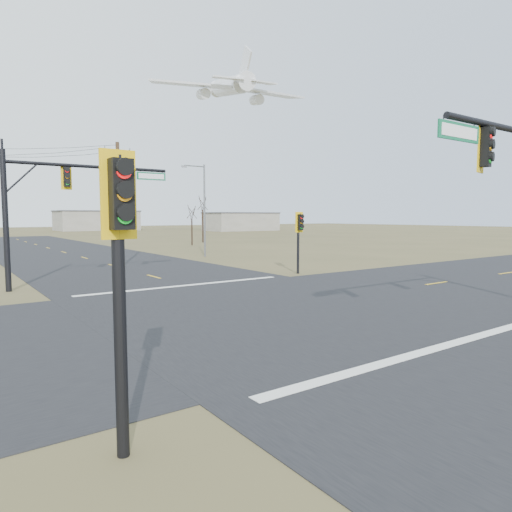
{
  "coord_description": "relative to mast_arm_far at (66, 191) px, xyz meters",
  "views": [
    {
      "loc": [
        -11.26,
        -14.97,
        3.83
      ],
      "look_at": [
        0.1,
        1.0,
        2.11
      ],
      "focal_mm": 32.0,
      "sensor_mm": 36.0,
      "label": 1
    }
  ],
  "objects": [
    {
      "name": "stop_bar_near",
      "position": [
        5.26,
        -18.56,
        -5.13
      ],
      "size": [
        12.0,
        0.4,
        0.01
      ],
      "primitive_type": "cube",
      "color": "silver",
      "rests_on": "road_ns"
    },
    {
      "name": "jet_airliner",
      "position": [
        42.04,
        50.02,
        23.48
      ],
      "size": [
        23.75,
        24.59,
        12.88
      ],
      "rotation": [
        0.0,
        -0.18,
        1.36
      ],
      "color": "silver"
    },
    {
      "name": "pedestal_signal_ne",
      "position": [
        13.81,
        -3.16,
        -2.12
      ],
      "size": [
        0.63,
        0.54,
        4.13
      ],
      "rotation": [
        0.0,
        0.0,
        -0.22
      ],
      "color": "black",
      "rests_on": "ground"
    },
    {
      "name": "ground",
      "position": [
        5.26,
        -11.06,
        -5.16
      ],
      "size": [
        320.0,
        320.0,
        0.0
      ],
      "primitive_type": "plane",
      "color": "brown",
      "rests_on": "ground"
    },
    {
      "name": "pedestal_signal_sw",
      "position": [
        -3.67,
        -19.22,
        -1.69
      ],
      "size": [
        0.57,
        0.51,
        4.85
      ],
      "rotation": [
        0.0,
        0.0,
        0.03
      ],
      "color": "black",
      "rests_on": "ground"
    },
    {
      "name": "stop_bar_far",
      "position": [
        5.26,
        -3.56,
        -5.13
      ],
      "size": [
        12.0,
        0.4,
        0.01
      ],
      "primitive_type": "cube",
      "color": "silver",
      "rests_on": "road_ns"
    },
    {
      "name": "road_ew",
      "position": [
        5.26,
        -11.06,
        -5.15
      ],
      "size": [
        160.0,
        14.0,
        0.02
      ],
      "primitive_type": "cube",
      "color": "black",
      "rests_on": "ground"
    },
    {
      "name": "warehouse_mid",
      "position": [
        30.26,
        98.94,
        -2.66
      ],
      "size": [
        20.0,
        12.0,
        5.0
      ],
      "primitive_type": "cube",
      "color": "#9E988C",
      "rests_on": "ground"
    },
    {
      "name": "bare_tree_c",
      "position": [
        21.8,
        27.57,
        -0.77
      ],
      "size": [
        2.58,
        2.58,
        5.6
      ],
      "rotation": [
        0.0,
        0.0,
        -0.1
      ],
      "color": "black",
      "rests_on": "ground"
    },
    {
      "name": "road_ns",
      "position": [
        5.26,
        -11.06,
        -5.15
      ],
      "size": [
        14.0,
        160.0,
        0.02
      ],
      "primitive_type": "cube",
      "color": "black",
      "rests_on": "ground"
    },
    {
      "name": "mast_arm_far",
      "position": [
        0.0,
        0.0,
        0.0
      ],
      "size": [
        8.84,
        0.45,
        7.15
      ],
      "rotation": [
        0.0,
        0.0,
        -0.09
      ],
      "color": "black",
      "rests_on": "ground"
    },
    {
      "name": "streetlight_a",
      "position": [
        14.78,
        11.79,
        -0.33
      ],
      "size": [
        2.41,
        0.35,
        8.61
      ],
      "rotation": [
        0.0,
        0.0,
        -0.3
      ],
      "color": "slate",
      "rests_on": "ground"
    },
    {
      "name": "bare_tree_d",
      "position": [
        26.1,
        32.45,
        0.56
      ],
      "size": [
        3.12,
        3.12,
        7.1
      ],
      "rotation": [
        0.0,
        0.0,
        -0.17
      ],
      "color": "black",
      "rests_on": "ground"
    },
    {
      "name": "warehouse_right",
      "position": [
        60.26,
        73.94,
        -2.91
      ],
      "size": [
        18.0,
        10.0,
        4.5
      ],
      "primitive_type": "cube",
      "color": "#9E988C",
      "rests_on": "ground"
    },
    {
      "name": "utility_pole_near",
      "position": [
        5.26,
        7.12,
        -0.39
      ],
      "size": [
        2.22,
        0.55,
        9.17
      ],
      "rotation": [
        0.0,
        0.0,
        0.19
      ],
      "color": "#49321F",
      "rests_on": "ground"
    }
  ]
}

